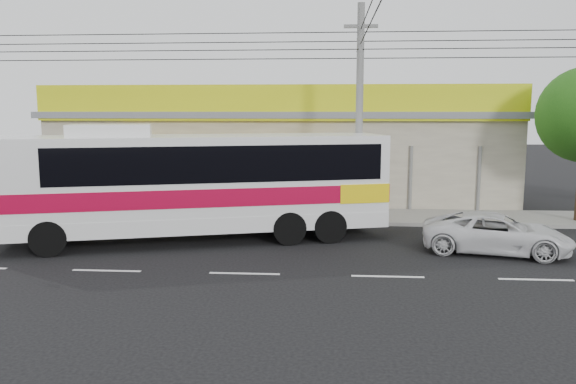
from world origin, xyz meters
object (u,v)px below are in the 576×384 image
at_px(white_car, 496,233).
at_px(motorbike_red, 63,194).
at_px(motorbike_dark, 114,197).
at_px(coach_bus, 201,179).
at_px(utility_pole, 361,44).

bearing_deg(white_car, motorbike_red, 82.27).
xyz_separation_m(motorbike_red, white_car, (17.64, -6.67, -0.07)).
bearing_deg(white_car, motorbike_dark, 79.91).
xyz_separation_m(coach_bus, utility_pole, (5.60, 2.75, 4.86)).
relative_size(coach_bus, motorbike_dark, 8.21).
relative_size(motorbike_dark, white_car, 0.36).
xyz_separation_m(motorbike_red, motorbike_dark, (2.46, -0.20, -0.07)).
bearing_deg(utility_pole, motorbike_red, 167.72).
relative_size(coach_bus, utility_pole, 0.40).
height_order(coach_bus, white_car, coach_bus).
height_order(white_car, utility_pole, utility_pole).
height_order(motorbike_dark, utility_pole, utility_pole).
distance_m(coach_bus, white_car, 10.04).
bearing_deg(coach_bus, motorbike_red, 128.23).
bearing_deg(utility_pole, coach_bus, -153.87).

